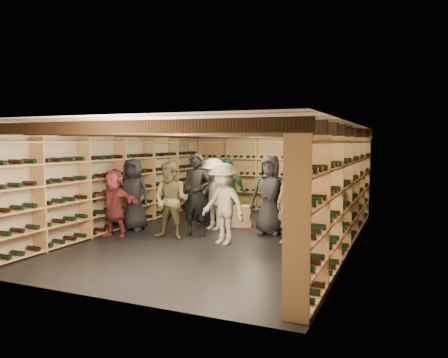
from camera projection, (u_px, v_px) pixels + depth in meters
ground at (221, 237)px, 9.43m from camera, size 8.00×8.00×0.00m
walls at (221, 182)px, 9.32m from camera, size 5.52×8.02×2.40m
ceiling at (221, 126)px, 9.22m from camera, size 5.50×8.00×0.01m
ceiling_joists at (221, 132)px, 9.23m from camera, size 5.40×7.12×0.18m
wine_rack_left at (121, 183)px, 10.34m from camera, size 0.32×7.50×2.15m
wine_rack_right at (344, 193)px, 8.33m from camera, size 0.32×7.50×2.15m
wine_rack_back at (273, 175)px, 12.84m from camera, size 4.70×0.30×2.15m
crate_stack_left at (241, 216)px, 10.61m from camera, size 0.55×0.41×0.51m
crate_stack_right at (226, 215)px, 10.76m from camera, size 0.57×0.46×0.51m
crate_loose at (242, 223)px, 10.61m from camera, size 0.56×0.43×0.17m
person_0 at (133, 194)px, 10.14m from camera, size 0.88×0.63×1.67m
person_1 at (196, 195)px, 9.49m from camera, size 0.71×0.52×1.81m
person_2 at (171, 200)px, 9.22m from camera, size 0.84×0.68×1.64m
person_3 at (223, 204)px, 8.76m from camera, size 1.19×0.90×1.63m
person_4 at (320, 208)px, 8.27m from camera, size 1.01×0.61×1.61m
person_5 at (114, 203)px, 9.46m from camera, size 1.39×0.48×1.48m
person_6 at (206, 195)px, 10.74m from camera, size 0.83×0.66×1.50m
person_7 at (290, 204)px, 8.73m from camera, size 0.69×0.57×1.64m
person_8 at (328, 206)px, 8.99m from camera, size 0.88×0.81×1.48m
person_9 at (213, 194)px, 10.18m from camera, size 1.22×0.93×1.67m
person_10 at (228, 192)px, 10.69m from camera, size 1.05×0.60×1.68m
person_11 at (295, 200)px, 9.64m from camera, size 1.53×0.90×1.57m
person_12 at (270, 195)px, 9.66m from camera, size 0.90×0.63×1.76m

